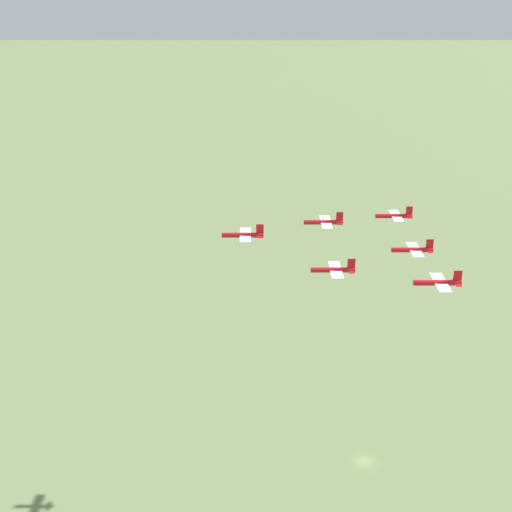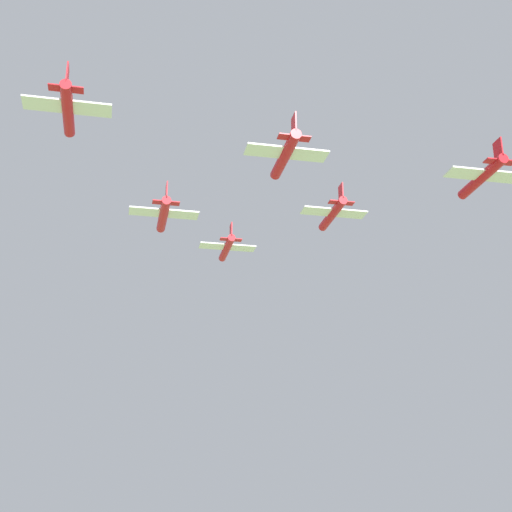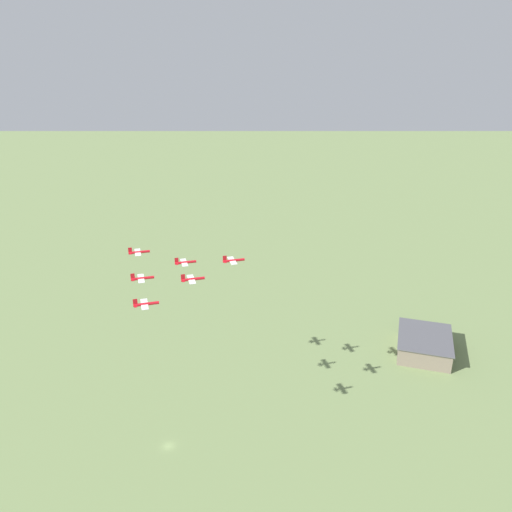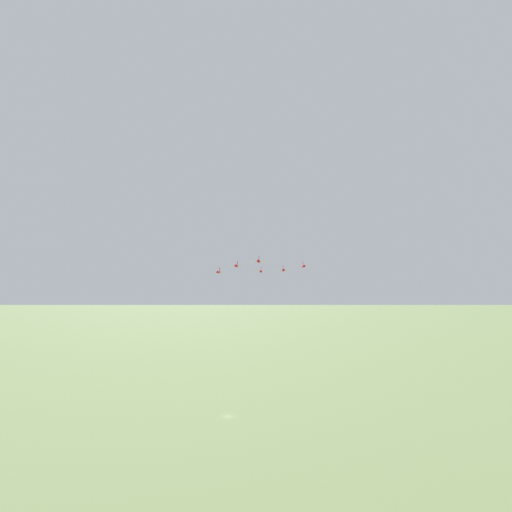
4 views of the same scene
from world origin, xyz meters
TOP-DOWN VIEW (x-y plane):
  - jet_0 at (-29.86, 18.79)m, footprint 8.13×8.29m
  - jet_1 at (-29.37, -1.88)m, footprint 8.13×8.29m
  - jet_2 at (-11.56, 9.18)m, footprint 8.13×8.29m
  - jet_3 at (-28.88, -22.54)m, footprint 8.13×8.29m
  - jet_4 at (-11.07, -11.48)m, footprint 8.13×8.29m
  - jet_5 at (6.73, -0.43)m, footprint 8.13×8.29m

SIDE VIEW (x-z plane):
  - jet_5 at x=6.73m, z-range 67.19..70.11m
  - jet_4 at x=-11.07m, z-range 67.51..70.44m
  - jet_1 at x=-29.37m, z-range 67.80..70.73m
  - jet_2 at x=-11.56m, z-range 69.71..72.63m
  - jet_3 at x=-28.88m, z-range 70.09..73.02m
  - jet_0 at x=-29.86m, z-range 70.96..73.89m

